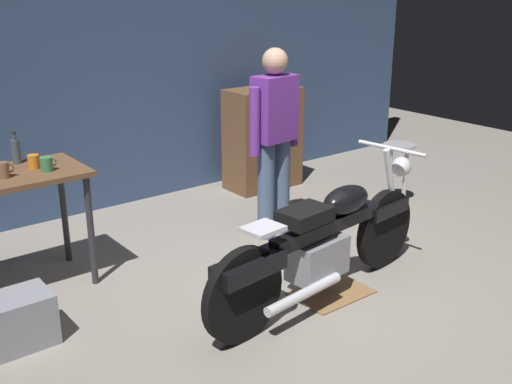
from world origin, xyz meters
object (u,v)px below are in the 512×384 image
Objects in this scene: wooden_dresser at (263,138)px; storage_bin at (16,321)px; motorcycle at (324,241)px; person_standing at (274,135)px; mug_brown_stoneware at (4,170)px; bottle at (16,151)px; shop_stool at (399,158)px; mug_orange_travel at (34,162)px; mug_green_speckled at (47,164)px.

wooden_dresser reaches higher than storage_bin.
person_standing is (0.48, 1.14, 0.48)m from motorcycle.
wooden_dresser is 3.13m from mug_brown_stoneware.
wooden_dresser is 2.88m from bottle.
shop_stool is 5.66× the size of mug_brown_stoneware.
person_standing reaches higher than storage_bin.
shop_stool is 3.52m from mug_orange_travel.
mug_green_speckled is at bearing 172.90° from shop_stool.
motorcycle is 18.68× the size of mug_orange_travel.
shop_stool is at bearing 19.70° from motorcycle.
mug_green_speckled is (0.52, 0.65, 0.78)m from storage_bin.
mug_green_speckled is at bearing 129.16° from motorcycle.
person_standing reaches higher than motorcycle.
mug_brown_stoneware is at bearing 173.08° from shop_stool.
mug_green_speckled is (-1.43, 1.40, 0.50)m from motorcycle.
wooden_dresser is at bearing 16.09° from mug_brown_stoneware.
mug_green_speckled is (-2.69, -0.88, 0.40)m from wooden_dresser.
shop_stool is at bearing -9.12° from mug_orange_travel.
mug_brown_stoneware is 0.97× the size of mug_orange_travel.
bottle is at bearing -22.82° from person_standing.
mug_orange_travel is 0.49× the size of bottle.
mug_green_speckled is 0.14m from mug_orange_travel.
mug_green_speckled is at bearing -161.83° from wooden_dresser.
bottle reaches higher than wooden_dresser.
person_standing is 14.77× the size of mug_brown_stoneware.
motorcycle reaches higher than storage_bin.
mug_orange_travel is (-1.47, 1.53, 0.50)m from motorcycle.
mug_orange_travel is (-0.05, 0.13, -0.00)m from mug_green_speckled.
wooden_dresser reaches higher than mug_orange_travel.
mug_green_speckled is (-3.40, 0.42, 0.45)m from shop_stool.
mug_orange_travel is (-2.74, -0.75, 0.40)m from wooden_dresser.
person_standing is at bearing -11.14° from mug_orange_travel.
bottle is (-3.51, 0.76, 0.50)m from shop_stool.
shop_stool is (1.50, -0.17, -0.43)m from person_standing.
mug_brown_stoneware is (-2.19, 0.28, 0.03)m from person_standing.
person_standing is 3.80× the size of storage_bin.
bottle is at bearing 66.90° from storage_bin.
bottle reaches higher than shop_stool.
person_standing is 1.92m from mug_green_speckled.
mug_brown_stoneware is (0.23, 0.67, 0.79)m from storage_bin.
bottle is at bearing 167.80° from shop_stool.
motorcycle is 2.11m from storage_bin.
mug_orange_travel is (0.48, 0.78, 0.78)m from storage_bin.
bottle is at bearing 125.02° from motorcycle.
wooden_dresser is at bearing 118.51° from shop_stool.
wooden_dresser is 2.86m from mug_green_speckled.
mug_brown_stoneware reaches higher than mug_orange_travel.
mug_brown_stoneware is 0.36m from bottle.
mug_green_speckled reaches higher than mug_orange_travel.
motorcycle is 9.06× the size of bottle.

